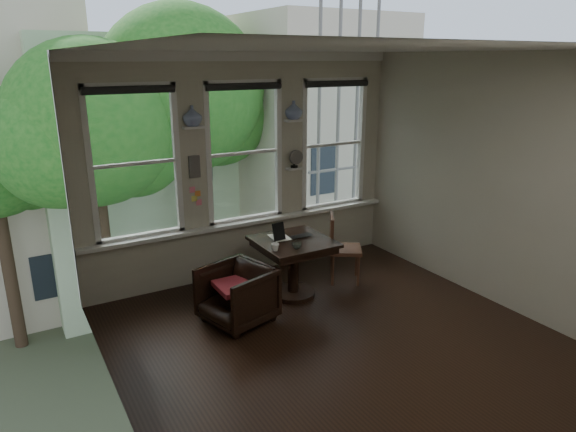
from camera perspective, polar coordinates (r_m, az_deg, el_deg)
ground at (r=5.71m, az=5.46°, el=-13.66°), size 4.50×4.50×0.00m
ceiling at (r=4.91m, az=6.49°, el=18.00°), size 4.50×4.50×0.00m
wall_back at (r=7.00m, az=-4.95°, el=5.40°), size 4.50×0.00×4.50m
wall_front at (r=3.66m, az=27.20°, el=-7.71°), size 4.50×0.00×4.50m
wall_left at (r=4.26m, az=-19.51°, el=-3.36°), size 0.00×4.50×4.50m
wall_right at (r=6.65m, az=21.88°, el=3.59°), size 0.00×4.50×4.50m
window_left at (r=6.49m, az=-16.69°, el=5.61°), size 1.10×0.12×1.90m
window_center at (r=6.96m, az=-4.99°, el=7.01°), size 1.10×0.12×1.90m
window_right at (r=7.68m, az=4.93°, el=7.96°), size 1.10×0.12×1.90m
shelf_left at (r=6.54m, az=-10.53°, el=9.68°), size 0.26×0.16×0.03m
shelf_right at (r=7.15m, az=0.62°, el=10.58°), size 0.26×0.16×0.03m
intercom at (r=6.65m, az=-10.39°, el=5.43°), size 0.14×0.06×0.28m
sticky_notes at (r=6.73m, az=-10.24°, el=2.52°), size 0.16×0.01×0.24m
desk_fan at (r=7.22m, az=0.69°, el=6.07°), size 0.20×0.20×0.24m
vase_left at (r=6.52m, az=-10.60°, el=10.89°), size 0.24×0.24×0.25m
vase_right at (r=7.14m, az=0.63°, el=11.69°), size 0.24×0.24×0.25m
table at (r=6.52m, az=0.58°, el=-5.80°), size 0.90×0.90×0.75m
armchair_left at (r=5.94m, az=-5.69°, el=-8.72°), size 0.91×0.89×0.67m
cushion_red at (r=5.89m, az=-5.72°, el=-7.72°), size 0.45×0.45×0.06m
side_chair_right at (r=6.96m, az=6.39°, el=-3.64°), size 0.58×0.58×0.92m
laptop at (r=6.45m, az=1.64°, el=-2.38°), size 0.30×0.20×0.02m
mug at (r=6.03m, az=-1.43°, el=-3.47°), size 0.11×0.11×0.09m
drinking_glass at (r=6.09m, az=0.98°, el=-3.25°), size 0.15×0.15×0.09m
tablet at (r=6.36m, az=-1.03°, el=-1.73°), size 0.17×0.09×0.22m
papers at (r=6.49m, az=-0.94°, el=-2.36°), size 0.25×0.32×0.00m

